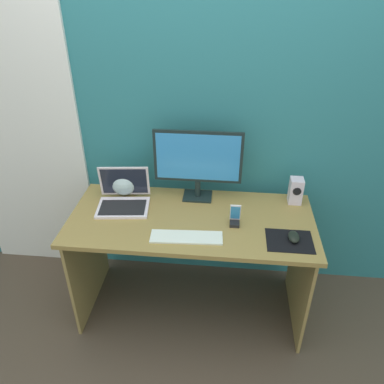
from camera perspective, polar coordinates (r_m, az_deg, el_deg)
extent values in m
plane|color=#4B3E31|center=(2.73, -0.09, -16.66)|extent=(8.00, 8.00, 0.00)
cube|color=teal|center=(2.37, 0.95, 12.28)|extent=(6.00, 0.04, 2.50)
cube|color=white|center=(2.78, -24.14, 7.13)|extent=(0.82, 0.02, 2.02)
cube|color=olive|center=(2.24, -0.11, -4.21)|extent=(1.44, 0.65, 0.03)
cube|color=olive|center=(2.61, -15.30, -9.76)|extent=(0.02, 0.61, 0.71)
cube|color=olive|center=(2.51, 15.83, -11.82)|extent=(0.02, 0.61, 0.71)
cube|color=black|center=(2.42, 0.85, -0.62)|extent=(0.18, 0.14, 0.01)
cylinder|color=black|center=(2.39, 0.86, 0.58)|extent=(0.04, 0.04, 0.11)
cube|color=black|center=(2.28, 0.90, 5.31)|extent=(0.54, 0.02, 0.33)
cube|color=#338CD8|center=(2.27, 0.88, 5.20)|extent=(0.50, 0.00, 0.30)
cube|color=silver|center=(2.41, 15.31, 0.19)|extent=(0.08, 0.08, 0.17)
cylinder|color=black|center=(2.37, 15.51, 0.07)|extent=(0.05, 0.00, 0.05)
cube|color=white|center=(2.34, -10.31, -2.33)|extent=(0.33, 0.25, 0.02)
cube|color=black|center=(2.33, -10.37, -2.28)|extent=(0.29, 0.19, 0.00)
cube|color=white|center=(2.39, -10.13, 1.63)|extent=(0.31, 0.07, 0.21)
cube|color=#1E2333|center=(2.39, -10.15, 1.59)|extent=(0.28, 0.06, 0.18)
sphere|color=silver|center=(2.46, -10.12, 1.56)|extent=(0.18, 0.18, 0.18)
cube|color=white|center=(2.08, -0.85, -6.80)|extent=(0.40, 0.13, 0.01)
cube|color=black|center=(2.12, 14.44, -7.12)|extent=(0.25, 0.20, 0.00)
ellipsoid|color=black|center=(2.13, 15.03, -6.53)|extent=(0.06, 0.10, 0.04)
cube|color=black|center=(2.18, 6.41, -4.77)|extent=(0.06, 0.05, 0.02)
cube|color=white|center=(2.15, 6.52, -3.07)|extent=(0.06, 0.04, 0.12)
cube|color=#338CD8|center=(2.15, 6.52, -3.12)|extent=(0.05, 0.03, 0.10)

